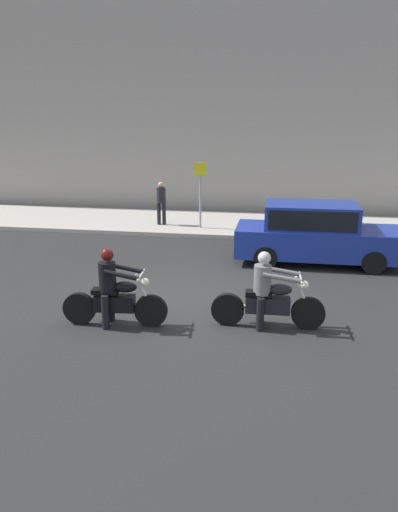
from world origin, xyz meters
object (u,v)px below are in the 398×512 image
Objects in this scene: motorcycle_with_rider_black_leather at (114,294)px; street_sign_post at (200,188)px; pedestrian_bystander at (161,200)px; motorcycle_with_rider_gray at (267,297)px; parked_sedan_cobalt_blue at (315,233)px.

street_sign_post is (0.29, 8.60, 0.95)m from motorcycle_with_rider_black_leather.
street_sign_post is 1.65m from pedestrian_bystander.
motorcycle_with_rider_black_leather is 9.00m from pedestrian_bystander.
pedestrian_bystander is (-1.54, 0.30, -0.52)m from street_sign_post.
pedestrian_bystander is (-4.26, 8.48, 0.45)m from motorcycle_with_rider_gray.
motorcycle_with_rider_gray is 0.93× the size of street_sign_post.
motorcycle_with_rider_black_leather is 0.46× the size of parked_sedan_cobalt_blue.
motorcycle_with_rider_black_leather reaches higher than motorcycle_with_rider_gray.
motorcycle_with_rider_black_leather is at bearing -129.17° from parked_sedan_cobalt_blue.
parked_sedan_cobalt_blue is 2.85× the size of pedestrian_bystander.
parked_sedan_cobalt_blue is at bearing 50.83° from motorcycle_with_rider_black_leather.
motorcycle_with_rider_gray is at bearing -63.34° from pedestrian_bystander.
street_sign_post is 1.48× the size of pedestrian_bystander.
street_sign_post is at bearing 88.05° from motorcycle_with_rider_black_leather.
motorcycle_with_rider_black_leather is 1.31× the size of pedestrian_bystander.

